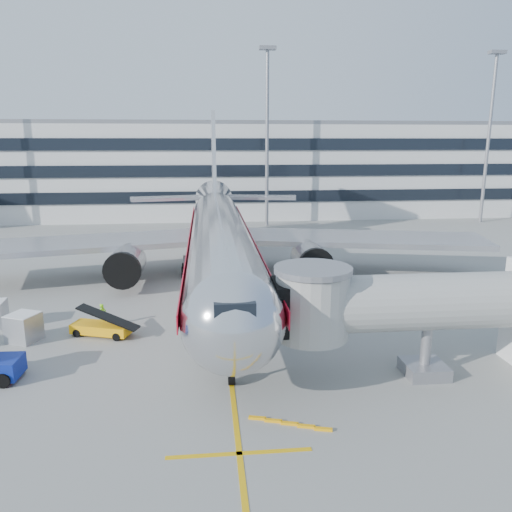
{
  "coord_description": "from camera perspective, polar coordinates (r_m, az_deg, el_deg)",
  "views": [
    {
      "loc": [
        -1.14,
        -31.99,
        12.44
      ],
      "look_at": [
        2.56,
        4.45,
        4.0
      ],
      "focal_mm": 35.0,
      "sensor_mm": 36.0,
      "label": 1
    }
  ],
  "objects": [
    {
      "name": "ground",
      "position": [
        34.35,
        -3.54,
        -8.29
      ],
      "size": [
        180.0,
        180.0,
        0.0
      ],
      "primitive_type": "plane",
      "color": "gray",
      "rests_on": "ground"
    },
    {
      "name": "lead_in_line",
      "position": [
        43.81,
        -4.07,
        -3.55
      ],
      "size": [
        0.25,
        70.0,
        0.01
      ],
      "primitive_type": "cube",
      "color": "#DBA20B",
      "rests_on": "ground"
    },
    {
      "name": "stop_bar",
      "position": [
        21.9,
        -1.92,
        -21.63
      ],
      "size": [
        6.0,
        0.25,
        0.01
      ],
      "primitive_type": "cube",
      "color": "#DBA20B",
      "rests_on": "ground"
    },
    {
      "name": "main_jet",
      "position": [
        44.49,
        -4.23,
        2.31
      ],
      "size": [
        50.95,
        48.7,
        16.06
      ],
      "color": "silver",
      "rests_on": "ground"
    },
    {
      "name": "jet_bridge",
      "position": [
        28.75,
        22.23,
        -5.36
      ],
      "size": [
        17.8,
        4.5,
        7.0
      ],
      "color": "silver",
      "rests_on": "ground"
    },
    {
      "name": "terminal",
      "position": [
        90.07,
        -5.14,
        9.97
      ],
      "size": [
        150.0,
        24.25,
        15.6
      ],
      "color": "silver",
      "rests_on": "ground"
    },
    {
      "name": "light_mast_centre",
      "position": [
        74.6,
        1.29,
        14.85
      ],
      "size": [
        2.4,
        1.2,
        25.45
      ],
      "color": "gray",
      "rests_on": "ground"
    },
    {
      "name": "light_mast_east",
      "position": [
        85.69,
        25.17,
        13.42
      ],
      "size": [
        2.4,
        1.2,
        25.45
      ],
      "color": "gray",
      "rests_on": "ground"
    },
    {
      "name": "belt_loader",
      "position": [
        34.5,
        -17.25,
        -7.79
      ],
      "size": [
        4.18,
        2.58,
        1.96
      ],
      "color": "#FFAB0A",
      "rests_on": "ground"
    },
    {
      "name": "cargo_container_left",
      "position": [
        35.26,
        -25.01,
        -7.39
      ],
      "size": [
        2.23,
        2.23,
        1.8
      ],
      "color": "#ABADB2",
      "rests_on": "ground"
    },
    {
      "name": "ramp_worker",
      "position": [
        36.06,
        -17.1,
        -6.47
      ],
      "size": [
        0.63,
        0.69,
        1.59
      ],
      "primitive_type": "imported",
      "rotation": [
        0.0,
        0.0,
        1.02
      ],
      "color": "#83EB18",
      "rests_on": "ground"
    }
  ]
}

